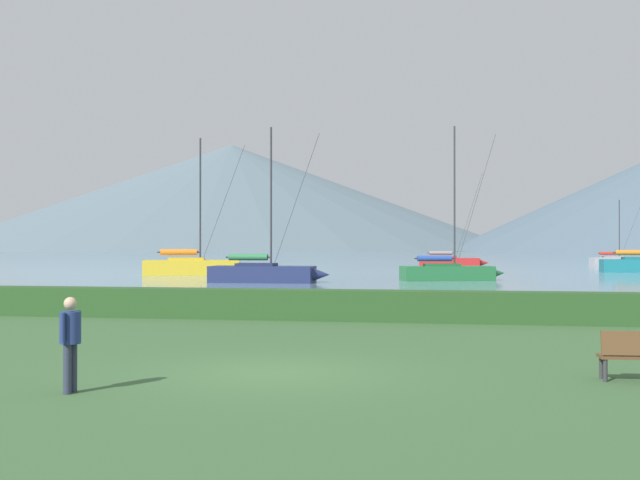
# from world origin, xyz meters

# --- Properties ---
(ground_plane) EXTENTS (1000.00, 1000.00, 0.00)m
(ground_plane) POSITION_xyz_m (0.00, 0.00, 0.00)
(ground_plane) COLOR #385B33
(harbor_water) EXTENTS (320.00, 246.00, 0.00)m
(harbor_water) POSITION_xyz_m (0.00, 137.00, 0.00)
(harbor_water) COLOR slate
(harbor_water) RESTS_ON ground_plane
(hedge_line) EXTENTS (80.00, 1.20, 1.02)m
(hedge_line) POSITION_xyz_m (0.00, 11.00, 0.51)
(hedge_line) COLOR #284C23
(hedge_line) RESTS_ON ground_plane
(sailboat_slip_1) EXTENTS (9.24, 4.73, 11.42)m
(sailboat_slip_1) POSITION_xyz_m (-18.33, 47.57, 0.76)
(sailboat_slip_1) COLOR gold
(sailboat_slip_1) RESTS_ON harbor_water
(sailboat_slip_2) EXTENTS (7.55, 3.98, 10.94)m
(sailboat_slip_2) POSITION_xyz_m (2.75, 41.24, 0.63)
(sailboat_slip_2) COLOR #236B38
(sailboat_slip_2) RESTS_ON harbor_water
(sailboat_slip_3) EXTENTS (7.67, 2.51, 11.05)m
(sailboat_slip_3) POSITION_xyz_m (2.40, 73.52, 0.65)
(sailboat_slip_3) COLOR red
(sailboat_slip_3) RESTS_ON harbor_water
(sailboat_slip_4) EXTENTS (7.00, 3.17, 8.06)m
(sailboat_slip_4) POSITION_xyz_m (22.50, 87.38, 0.57)
(sailboat_slip_4) COLOR #9E9EA3
(sailboat_slip_4) RESTS_ON harbor_water
(sailboat_slip_5) EXTENTS (8.08, 2.45, 10.40)m
(sailboat_slip_5) POSITION_xyz_m (-9.37, 36.10, 0.67)
(sailboat_slip_5) COLOR navy
(sailboat_slip_5) RESTS_ON harbor_water
(person_seated_viewer) EXTENTS (0.36, 0.57, 1.65)m
(person_seated_viewer) POSITION_xyz_m (-2.93, -2.69, 0.97)
(person_seated_viewer) COLOR #2D3347
(person_seated_viewer) RESTS_ON ground_plane
(distant_hill_central_peak) EXTENTS (278.85, 278.85, 51.89)m
(distant_hill_central_peak) POSITION_xyz_m (-108.83, 362.02, 25.95)
(distant_hill_central_peak) COLOR slate
(distant_hill_central_peak) RESTS_ON ground_plane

